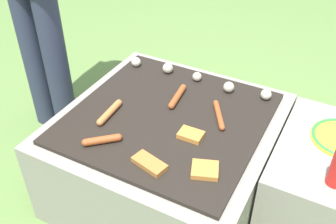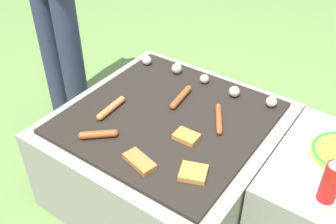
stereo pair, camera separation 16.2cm
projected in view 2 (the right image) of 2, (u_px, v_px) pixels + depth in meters
name	position (u px, v px, depth m)	size (l,w,h in m)	color
ground_plane	(168.00, 187.00, 1.90)	(14.00, 14.00, 0.00)	#608442
grill	(168.00, 154.00, 1.77)	(0.87, 0.87, 0.44)	gray
side_ledge	(323.00, 206.00, 1.53)	(0.44, 0.58, 0.44)	gray
sausage_back_center	(219.00, 119.00, 1.60)	(0.11, 0.17, 0.02)	#A34C23
sausage_front_center	(181.00, 97.00, 1.72)	(0.05, 0.18, 0.03)	#A34C23
sausage_back_right	(98.00, 134.00, 1.52)	(0.12, 0.11, 0.03)	#A34C23
sausage_front_left	(111.00, 108.00, 1.66)	(0.04, 0.18, 0.03)	#C6753D
bread_slice_right	(140.00, 161.00, 1.41)	(0.14, 0.09, 0.02)	#B27033
bread_slice_left	(193.00, 173.00, 1.36)	(0.12, 0.11, 0.02)	#D18438
bread_slice_center	(186.00, 136.00, 1.52)	(0.10, 0.07, 0.02)	#D18438
mushroom_row	(204.00, 79.00, 1.82)	(0.70, 0.07, 0.05)	silver
condiment_bottle	(331.00, 181.00, 1.23)	(0.06, 0.06, 0.18)	red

